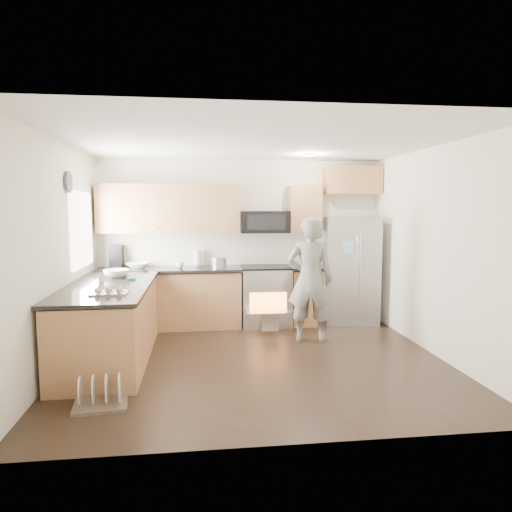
{
  "coord_description": "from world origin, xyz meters",
  "views": [
    {
      "loc": [
        -0.66,
        -5.32,
        1.84
      ],
      "look_at": [
        0.06,
        0.5,
        1.22
      ],
      "focal_mm": 32.0,
      "sensor_mm": 36.0,
      "label": 1
    }
  ],
  "objects": [
    {
      "name": "dish_rack",
      "position": [
        -1.6,
        -1.09,
        0.08
      ],
      "size": [
        0.53,
        0.44,
        0.3
      ],
      "rotation": [
        0.0,
        0.0,
        0.12
      ],
      "color": "#B7B7BC",
      "rests_on": "ground"
    },
    {
      "name": "ground",
      "position": [
        0.0,
        0.0,
        0.0
      ],
      "size": [
        4.5,
        4.5,
        0.0
      ],
      "primitive_type": "plane",
      "color": "black",
      "rests_on": "ground"
    },
    {
      "name": "refrigerator",
      "position": [
        1.75,
        1.7,
        0.85
      ],
      "size": [
        0.93,
        0.78,
        1.69
      ],
      "rotation": [
        0.0,
        0.0,
        -0.17
      ],
      "color": "#B7B7BC",
      "rests_on": "ground"
    },
    {
      "name": "room_shell",
      "position": [
        -0.04,
        0.02,
        1.67
      ],
      "size": [
        4.54,
        4.04,
        2.62
      ],
      "color": "white",
      "rests_on": "ground"
    },
    {
      "name": "stove_range",
      "position": [
        0.35,
        1.69,
        0.68
      ],
      "size": [
        0.76,
        0.97,
        1.79
      ],
      "color": "#B7B7BC",
      "rests_on": "ground"
    },
    {
      "name": "peninsula",
      "position": [
        -1.75,
        0.25,
        0.46
      ],
      "size": [
        0.96,
        2.36,
        1.03
      ],
      "color": "#AE7645",
      "rests_on": "ground"
    },
    {
      "name": "person",
      "position": [
        0.84,
        0.72,
        0.86
      ],
      "size": [
        0.71,
        0.56,
        1.72
      ],
      "primitive_type": "imported",
      "rotation": [
        0.0,
        0.0,
        2.88
      ],
      "color": "gray",
      "rests_on": "ground"
    },
    {
      "name": "back_cabinet_run",
      "position": [
        -0.59,
        1.75,
        0.96
      ],
      "size": [
        4.45,
        0.64,
        2.5
      ],
      "color": "#AE7645",
      "rests_on": "ground"
    }
  ]
}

